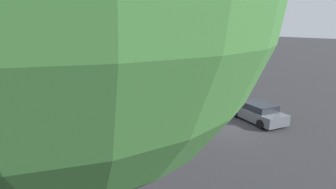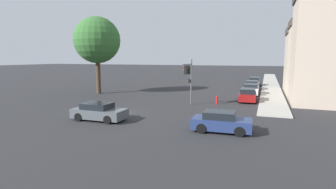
{
  "view_description": "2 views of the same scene",
  "coord_description": "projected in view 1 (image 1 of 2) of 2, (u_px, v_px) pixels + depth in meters",
  "views": [
    {
      "loc": [
        -13.58,
        11.12,
        6.67
      ],
      "look_at": [
        1.25,
        4.31,
        2.49
      ],
      "focal_mm": 28.0,
      "sensor_mm": 36.0,
      "label": 1
    },
    {
      "loc": [
        12.57,
        -19.56,
        4.92
      ],
      "look_at": [
        3.53,
        4.41,
        1.31
      ],
      "focal_mm": 28.0,
      "sensor_mm": 36.0,
      "label": 2
    }
  ],
  "objects": [
    {
      "name": "crossing_car_0",
      "position": [
        257.0,
        112.0,
        19.15
      ],
      "size": [
        4.29,
        2.03,
        1.37
      ],
      "rotation": [
        0.0,
        0.0,
        0.01
      ],
      "color": "#4C5156",
      "rests_on": "ground_plane"
    },
    {
      "name": "traffic_signal",
      "position": [
        124.0,
        75.0,
        19.28
      ],
      "size": [
        0.6,
        2.1,
        4.76
      ],
      "rotation": [
        0.0,
        0.0,
        2.95
      ],
      "color": "#515456",
      "rests_on": "ground_plane"
    },
    {
      "name": "parked_car_0",
      "position": [
        51.0,
        98.0,
        22.8
      ],
      "size": [
        2.04,
        4.37,
        1.47
      ],
      "rotation": [
        0.0,
        0.0,
        1.61
      ],
      "color": "maroon",
      "rests_on": "ground_plane"
    },
    {
      "name": "ground_plane",
      "position": [
        232.0,
        127.0,
        18.11
      ],
      "size": [
        300.0,
        300.0,
        0.0
      ],
      "primitive_type": "plane",
      "color": "#28282B"
    },
    {
      "name": "crossing_car_1",
      "position": [
        191.0,
        86.0,
        27.59
      ],
      "size": [
        3.98,
        1.98,
        1.38
      ],
      "rotation": [
        0.0,
        0.0,
        0.05
      ],
      "color": "navy",
      "rests_on": "ground_plane"
    },
    {
      "name": "fire_hydrant",
      "position": [
        94.0,
        105.0,
        21.56
      ],
      "size": [
        0.22,
        0.22,
        0.92
      ],
      "color": "red",
      "rests_on": "ground_plane"
    }
  ]
}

